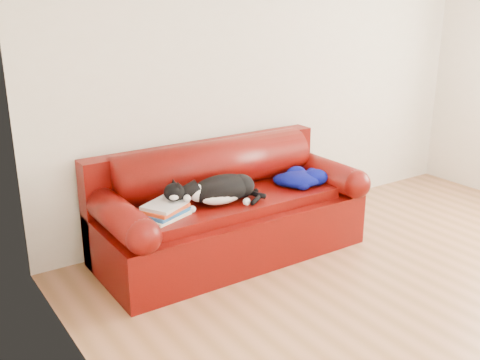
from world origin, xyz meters
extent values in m
plane|color=brown|center=(0.00, 0.00, 0.00)|extent=(4.50, 4.50, 0.00)
cube|color=beige|center=(0.00, 2.00, 1.30)|extent=(4.50, 0.02, 2.60)
cube|color=beige|center=(-2.25, 0.00, 1.30)|extent=(0.02, 4.00, 2.60)
cube|color=#3D0502|center=(-0.81, 1.50, 0.21)|extent=(2.10, 0.90, 0.42)
cube|color=#3D0502|center=(-0.81, 1.45, 0.45)|extent=(1.66, 0.62, 0.10)
cylinder|color=black|center=(-1.74, 1.17, 0.03)|extent=(0.06, 0.06, 0.05)
cylinder|color=black|center=(0.12, 1.17, 0.03)|extent=(0.06, 0.06, 0.05)
cylinder|color=black|center=(-1.74, 1.83, 0.03)|extent=(0.06, 0.06, 0.05)
cylinder|color=black|center=(0.12, 1.83, 0.03)|extent=(0.06, 0.06, 0.05)
cube|color=#3D0502|center=(-0.81, 1.86, 0.42)|extent=(2.10, 0.18, 0.85)
cylinder|color=#3D0502|center=(-0.81, 1.75, 0.68)|extent=(1.70, 0.40, 0.40)
cylinder|color=#3D0502|center=(-1.74, 1.50, 0.54)|extent=(0.24, 0.88, 0.24)
sphere|color=#3D0502|center=(-1.74, 1.06, 0.54)|extent=(0.24, 0.24, 0.24)
cylinder|color=#3D0502|center=(0.12, 1.50, 0.54)|extent=(0.24, 0.88, 0.24)
sphere|color=#3D0502|center=(0.12, 1.06, 0.54)|extent=(0.24, 0.24, 0.24)
cube|color=white|center=(-1.43, 1.38, 0.51)|extent=(0.39, 0.34, 0.02)
cube|color=white|center=(-1.43, 1.38, 0.51)|extent=(0.37, 0.33, 0.02)
cube|color=#1B5297|center=(-1.43, 1.38, 0.54)|extent=(0.38, 0.34, 0.02)
cube|color=white|center=(-1.43, 1.38, 0.54)|extent=(0.37, 0.33, 0.02)
cube|color=#BA3C15|center=(-1.43, 1.38, 0.56)|extent=(0.38, 0.34, 0.02)
cube|color=white|center=(-1.43, 1.38, 0.56)|extent=(0.36, 0.33, 0.02)
cube|color=#B3B5BA|center=(-1.43, 1.38, 0.59)|extent=(0.37, 0.34, 0.02)
cube|color=white|center=(-1.43, 1.38, 0.59)|extent=(0.35, 0.32, 0.02)
ellipsoid|color=black|center=(-0.93, 1.40, 0.61)|extent=(0.55, 0.37, 0.21)
ellipsoid|color=silver|center=(-0.97, 1.34, 0.57)|extent=(0.38, 0.22, 0.13)
ellipsoid|color=silver|center=(-1.14, 1.40, 0.61)|extent=(0.17, 0.16, 0.13)
ellipsoid|color=black|center=(-0.78, 1.38, 0.59)|extent=(0.24, 0.24, 0.18)
ellipsoid|color=black|center=(-1.26, 1.46, 0.67)|extent=(0.17, 0.16, 0.13)
ellipsoid|color=silver|center=(-1.29, 1.42, 0.66)|extent=(0.08, 0.07, 0.05)
sphere|color=#BF7272|center=(-1.30, 1.41, 0.66)|extent=(0.02, 0.02, 0.02)
cone|color=black|center=(-1.25, 1.42, 0.73)|extent=(0.07, 0.06, 0.06)
cone|color=black|center=(-1.24, 1.49, 0.73)|extent=(0.07, 0.06, 0.06)
cylinder|color=black|center=(-0.68, 1.33, 0.53)|extent=(0.08, 0.18, 0.05)
sphere|color=silver|center=(-1.19, 1.39, 0.52)|extent=(0.05, 0.05, 0.05)
sphere|color=silver|center=(-0.81, 1.25, 0.52)|extent=(0.05, 0.05, 0.05)
ellipsoid|color=#04024D|center=(-0.20, 1.38, 0.56)|extent=(0.38, 0.35, 0.12)
ellipsoid|color=#04024D|center=(-0.08, 1.32, 0.57)|extent=(0.24, 0.21, 0.13)
ellipsoid|color=#04024D|center=(-0.28, 1.45, 0.54)|extent=(0.24, 0.27, 0.09)
ellipsoid|color=#04024D|center=(-0.15, 1.48, 0.57)|extent=(0.20, 0.16, 0.13)
ellipsoid|color=#04024D|center=(-0.24, 1.30, 0.54)|extent=(0.15, 0.16, 0.09)
ellipsoid|color=white|center=(-0.14, 1.31, 0.57)|extent=(0.16, 0.07, 0.04)
camera|label=1|loc=(-3.03, -1.98, 2.00)|focal=42.00mm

